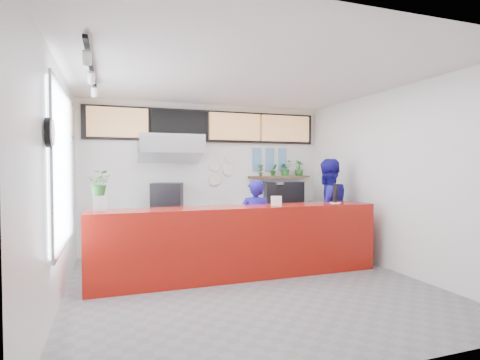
{
  "coord_description": "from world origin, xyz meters",
  "views": [
    {
      "loc": [
        -1.88,
        -5.04,
        1.7
      ],
      "look_at": [
        0.1,
        0.7,
        1.5
      ],
      "focal_mm": 28.0,
      "sensor_mm": 36.0,
      "label": 1
    }
  ],
  "objects": [
    {
      "name": "floor",
      "position": [
        0.0,
        0.0,
        0.0
      ],
      "size": [
        5.0,
        5.0,
        0.0
      ],
      "primitive_type": "plane",
      "color": "slate",
      "rests_on": "ground"
    },
    {
      "name": "ceiling",
      "position": [
        0.0,
        0.0,
        3.0
      ],
      "size": [
        5.0,
        5.0,
        0.0
      ],
      "primitive_type": "plane",
      "rotation": [
        3.14,
        0.0,
        0.0
      ],
      "color": "silver"
    },
    {
      "name": "wall_back",
      "position": [
        0.0,
        2.5,
        1.5
      ],
      "size": [
        5.0,
        0.0,
        5.0
      ],
      "primitive_type": "plane",
      "rotation": [
        1.57,
        0.0,
        0.0
      ],
      "color": "white",
      "rests_on": "ground"
    },
    {
      "name": "wall_left",
      "position": [
        -2.5,
        0.0,
        1.5
      ],
      "size": [
        0.0,
        5.0,
        5.0
      ],
      "primitive_type": "plane",
      "rotation": [
        1.57,
        0.0,
        1.57
      ],
      "color": "white",
      "rests_on": "ground"
    },
    {
      "name": "wall_right",
      "position": [
        2.5,
        0.0,
        1.5
      ],
      "size": [
        0.0,
        5.0,
        5.0
      ],
      "primitive_type": "plane",
      "rotation": [
        1.57,
        0.0,
        -1.57
      ],
      "color": "white",
      "rests_on": "ground"
    },
    {
      "name": "service_counter",
      "position": [
        0.0,
        0.4,
        0.55
      ],
      "size": [
        4.5,
        0.6,
        1.1
      ],
      "primitive_type": "cube",
      "color": "#9D140B",
      "rests_on": "ground"
    },
    {
      "name": "cream_band",
      "position": [
        0.0,
        2.49,
        2.6
      ],
      "size": [
        5.0,
        0.02,
        0.8
      ],
      "primitive_type": "cube",
      "color": "beige",
      "rests_on": "wall_back"
    },
    {
      "name": "prep_bench",
      "position": [
        -0.8,
        2.2,
        0.45
      ],
      "size": [
        1.8,
        0.6,
        0.9
      ],
      "primitive_type": "cube",
      "color": "#B2B5BA",
      "rests_on": "ground"
    },
    {
      "name": "panini_oven",
      "position": [
        -0.87,
        2.2,
        1.15
      ],
      "size": [
        0.7,
        0.7,
        0.51
      ],
      "primitive_type": "cube",
      "rotation": [
        0.0,
        0.0,
        -0.28
      ],
      "color": "black",
      "rests_on": "prep_bench"
    },
    {
      "name": "extraction_hood",
      "position": [
        -0.8,
        2.15,
        2.15
      ],
      "size": [
        1.2,
        0.7,
        0.35
      ],
      "primitive_type": "cube",
      "color": "#B2B5BA",
      "rests_on": "ceiling"
    },
    {
      "name": "hood_lip",
      "position": [
        -0.8,
        2.15,
        1.95
      ],
      "size": [
        1.2,
        0.69,
        0.31
      ],
      "primitive_type": "cube",
      "rotation": [
        -0.35,
        0.0,
        0.0
      ],
      "color": "#B2B5BA",
      "rests_on": "ceiling"
    },
    {
      "name": "right_bench",
      "position": [
        1.5,
        2.2,
        0.45
      ],
      "size": [
        1.8,
        0.6,
        0.9
      ],
      "primitive_type": "cube",
      "color": "#B2B5BA",
      "rests_on": "ground"
    },
    {
      "name": "espresso_machine",
      "position": [
        1.59,
        2.2,
        1.15
      ],
      "size": [
        0.9,
        0.73,
        0.51
      ],
      "primitive_type": "cube",
      "rotation": [
        0.0,
        0.0,
        -0.24
      ],
      "color": "black",
      "rests_on": "right_bench"
    },
    {
      "name": "espresso_tray",
      "position": [
        1.59,
        2.2,
        1.38
      ],
      "size": [
        0.75,
        0.59,
        0.06
      ],
      "primitive_type": "cube",
      "rotation": [
        0.0,
        0.0,
        0.22
      ],
      "color": "#B1B3B9",
      "rests_on": "espresso_machine"
    },
    {
      "name": "herb_shelf",
      "position": [
        1.6,
        2.4,
        1.5
      ],
      "size": [
        1.4,
        0.18,
        0.04
      ],
      "primitive_type": "cube",
      "color": "brown",
      "rests_on": "wall_back"
    },
    {
      "name": "menu_board_far_left",
      "position": [
        -1.75,
        2.38,
        2.55
      ],
      "size": [
        1.1,
        0.1,
        0.55
      ],
      "primitive_type": "cube",
      "color": "tan",
      "rests_on": "wall_back"
    },
    {
      "name": "menu_board_mid_left",
      "position": [
        -0.59,
        2.38,
        2.55
      ],
      "size": [
        1.1,
        0.1,
        0.55
      ],
      "primitive_type": "cube",
      "color": "black",
      "rests_on": "wall_back"
    },
    {
      "name": "menu_board_mid_right",
      "position": [
        0.57,
        2.38,
        2.55
      ],
      "size": [
        1.1,
        0.1,
        0.55
      ],
      "primitive_type": "cube",
      "color": "tan",
      "rests_on": "wall_back"
    },
    {
      "name": "menu_board_far_right",
      "position": [
        1.73,
        2.38,
        2.55
      ],
      "size": [
        1.1,
        0.1,
        0.55
      ],
      "primitive_type": "cube",
      "color": "tan",
      "rests_on": "wall_back"
    },
    {
      "name": "soffit",
      "position": [
        0.0,
        2.46,
        2.55
      ],
      "size": [
        4.8,
        0.04,
        0.65
      ],
      "primitive_type": "cube",
      "color": "black",
      "rests_on": "wall_back"
    },
    {
      "name": "window_pane",
      "position": [
        -2.47,
        0.3,
        1.7
      ],
      "size": [
        0.04,
        2.2,
        1.9
      ],
      "primitive_type": "cube",
      "color": "silver",
      "rests_on": "wall_left"
    },
    {
      "name": "window_frame",
      "position": [
        -2.45,
        0.3,
        1.7
      ],
      "size": [
        0.03,
        2.3,
        2.0
      ],
      "primitive_type": "cube",
      "color": "#B2B5BA",
      "rests_on": "wall_left"
    },
    {
      "name": "wall_clock_rim",
      "position": [
        -2.46,
        -0.9,
        2.05
      ],
      "size": [
        0.05,
        0.3,
        0.3
      ],
      "primitive_type": "cylinder",
      "rotation": [
        0.0,
        1.57,
        0.0
      ],
      "color": "black",
      "rests_on": "wall_left"
    },
    {
      "name": "wall_clock_face",
      "position": [
        -2.43,
        -0.9,
        2.05
      ],
      "size": [
        0.02,
        0.26,
        0.26
      ],
      "primitive_type": "cylinder",
      "rotation": [
        0.0,
        1.57,
        0.0
      ],
      "color": "white",
      "rests_on": "wall_left"
    },
    {
      "name": "track_rail",
      "position": [
        -2.1,
        0.0,
        2.94
      ],
      "size": [
        0.05,
        2.4,
        0.04
      ],
      "primitive_type": "cube",
      "color": "black",
      "rests_on": "ceiling"
    },
    {
      "name": "dec_plate_a",
      "position": [
        0.15,
        2.47,
        1.75
      ],
      "size": [
        0.24,
        0.03,
        0.24
      ],
      "primitive_type": "cylinder",
      "rotation": [
        1.57,
        0.0,
        0.0
      ],
      "color": "silver",
      "rests_on": "wall_back"
    },
    {
      "name": "dec_plate_b",
      "position": [
        0.45,
        2.47,
        1.65
      ],
      "size": [
        0.24,
        0.03,
        0.24
      ],
      "primitive_type": "cylinder",
      "rotation": [
        1.57,
        0.0,
        0.0
      ],
      "color": "silver",
      "rests_on": "wall_back"
    },
    {
      "name": "dec_plate_c",
      "position": [
        0.15,
        2.47,
        1.45
      ],
      "size": [
        0.24,
        0.03,
        0.24
      ],
      "primitive_type": "cylinder",
      "rotation": [
        1.57,
        0.0,
        0.0
      ],
      "color": "silver",
      "rests_on": "wall_back"
    },
    {
      "name": "dec_plate_d",
      "position": [
        0.5,
        2.47,
        1.9
      ],
      "size": [
        0.24,
        0.03,
        0.24
      ],
      "primitive_type": "cylinder",
      "rotation": [
        1.57,
        0.0,
        0.0
      ],
      "color": "silver",
      "rests_on": "wall_back"
    },
    {
      "name": "photo_frame_a",
      "position": [
        1.1,
        2.48,
        2.0
      ],
      "size": [
        0.2,
        0.02,
        0.25
      ],
      "primitive_type": "cube",
      "color": "#598CBF",
      "rests_on": "wall_back"
    },
    {
      "name": "photo_frame_b",
      "position": [
        1.4,
        2.48,
        2.0
      ],
      "size": [
        0.2,
        0.02,
        0.25
      ],
      "primitive_type": "cube",
      "color": "#598CBF",
      "rests_on": "wall_back"
    },
    {
      "name": "photo_frame_c",
      "position": [
        1.7,
        2.48,
        2.0
      ],
      "size": [
        0.2,
        0.02,
        0.25
      ],
      "primitive_type": "cube",
      "color": "#598CBF",
      "rests_on": "wall_back"
    },
    {
      "name": "photo_frame_d",
      "position": [
        1.1,
        2.48,
        1.75
      ],
      "size": [
        0.2,
        0.02,
        0.25
      ],
      "primitive_type": "cube",
      "color": "#598CBF",
      "rests_on": "wall_back"
    },
    {
      "name": "photo_frame_e",
      "position": [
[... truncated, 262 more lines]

